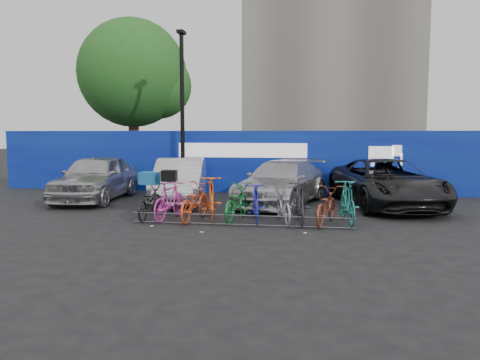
% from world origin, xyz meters
% --- Properties ---
extents(ground, '(100.00, 100.00, 0.00)m').
position_xyz_m(ground, '(0.00, 0.00, 0.00)').
color(ground, black).
rests_on(ground, ground).
extents(hoarding, '(22.00, 0.18, 2.40)m').
position_xyz_m(hoarding, '(0.01, 6.00, 1.20)').
color(hoarding, '#0A1190').
rests_on(hoarding, ground).
extents(tree, '(5.40, 5.20, 7.80)m').
position_xyz_m(tree, '(-6.77, 10.06, 5.07)').
color(tree, '#382314').
rests_on(tree, ground).
extents(lamppost, '(0.25, 0.50, 6.11)m').
position_xyz_m(lamppost, '(-3.20, 5.40, 3.27)').
color(lamppost, black).
rests_on(lamppost, ground).
extents(bike_rack, '(5.60, 0.03, 0.30)m').
position_xyz_m(bike_rack, '(-0.00, -0.60, 0.16)').
color(bike_rack, '#595B60').
rests_on(bike_rack, ground).
extents(car_0, '(2.26, 4.79, 1.58)m').
position_xyz_m(car_0, '(-5.65, 3.11, 0.79)').
color(car_0, '#A4A2A7').
rests_on(car_0, ground).
extents(car_1, '(2.33, 4.65, 1.46)m').
position_xyz_m(car_1, '(-2.67, 3.21, 0.73)').
color(car_1, silver).
rests_on(car_1, ground).
extents(car_2, '(3.27, 5.23, 1.41)m').
position_xyz_m(car_2, '(0.72, 3.30, 0.71)').
color(car_2, '#B7B6BB').
rests_on(car_2, ground).
extents(car_3, '(3.60, 5.81, 1.50)m').
position_xyz_m(car_3, '(4.02, 3.27, 0.75)').
color(car_3, black).
rests_on(car_3, ground).
extents(bike_0, '(0.64, 1.78, 0.93)m').
position_xyz_m(bike_0, '(-2.62, 0.12, 0.47)').
color(bike_0, black).
rests_on(bike_0, ground).
extents(bike_1, '(0.77, 1.78, 1.04)m').
position_xyz_m(bike_1, '(-2.02, 0.00, 0.52)').
color(bike_1, '#D138A5').
rests_on(bike_1, ground).
extents(bike_2, '(0.86, 1.96, 1.00)m').
position_xyz_m(bike_2, '(-1.35, 0.03, 0.50)').
color(bike_2, '#CF4820').
rests_on(bike_2, ground).
extents(bike_3, '(0.99, 2.01, 1.16)m').
position_xyz_m(bike_3, '(-0.92, 0.20, 0.58)').
color(bike_3, '#E65A1C').
rests_on(bike_3, ground).
extents(bike_4, '(0.89, 1.92, 0.97)m').
position_xyz_m(bike_4, '(-0.25, 0.22, 0.48)').
color(bike_4, '#126B2C').
rests_on(bike_4, ground).
extents(bike_5, '(0.73, 1.72, 1.00)m').
position_xyz_m(bike_5, '(0.29, 0.06, 0.50)').
color(bike_5, '#1F22AB').
rests_on(bike_5, ground).
extents(bike_6, '(1.01, 1.80, 0.90)m').
position_xyz_m(bike_6, '(0.99, 0.17, 0.45)').
color(bike_6, '#929499').
rests_on(bike_6, ground).
extents(bike_7, '(0.73, 1.86, 1.09)m').
position_xyz_m(bike_7, '(1.43, 0.03, 0.54)').
color(bike_7, '#29282A').
rests_on(bike_7, ground).
extents(bike_8, '(1.07, 1.91, 0.95)m').
position_xyz_m(bike_8, '(2.09, 0.05, 0.47)').
color(bike_8, brown).
rests_on(bike_8, ground).
extents(bike_9, '(0.75, 1.92, 1.13)m').
position_xyz_m(bike_9, '(2.63, 0.19, 0.56)').
color(bike_9, '#1E706A').
rests_on(bike_9, ground).
extents(cargo_crate, '(0.55, 0.48, 0.34)m').
position_xyz_m(cargo_crate, '(-2.62, 0.12, 1.10)').
color(cargo_crate, '#1A67A8').
rests_on(cargo_crate, bike_0).
extents(cargo_topcase, '(0.45, 0.41, 0.29)m').
position_xyz_m(cargo_topcase, '(-2.02, 0.00, 1.19)').
color(cargo_topcase, black).
rests_on(cargo_topcase, bike_1).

